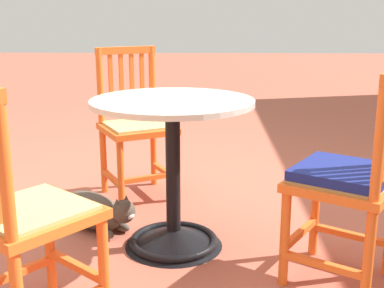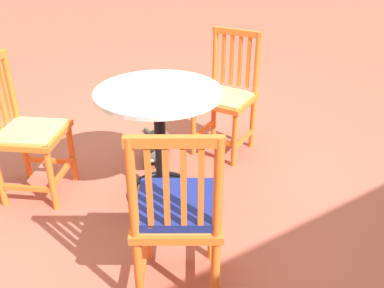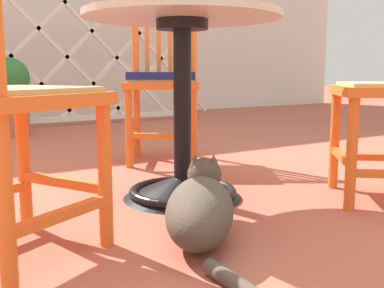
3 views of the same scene
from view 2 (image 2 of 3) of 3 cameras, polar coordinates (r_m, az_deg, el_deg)
ground_plane at (r=3.01m, az=-4.53°, el=-4.19°), size 24.00×24.00×0.00m
cafe_table at (r=2.67m, az=-4.26°, el=-1.65°), size 0.76×0.76×0.73m
orange_chair_by_planter at (r=1.91m, az=-2.04°, el=-9.34°), size 0.55×0.55×0.91m
orange_chair_facing_out at (r=3.16m, az=4.68°, el=6.31°), size 0.54×0.54×0.91m
orange_chair_tucked_in at (r=2.81m, az=-21.61°, el=1.35°), size 0.56×0.56×0.91m
tabby_cat at (r=3.16m, az=-4.85°, el=-0.44°), size 0.42×0.69×0.23m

